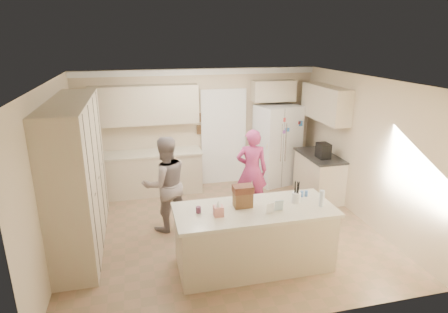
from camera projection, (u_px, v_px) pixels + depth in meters
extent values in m
cube|color=#926F52|center=(223.00, 231.00, 6.55)|extent=(5.20, 4.60, 0.02)
cube|color=white|center=(223.00, 80.00, 5.75)|extent=(5.20, 4.60, 0.02)
cube|color=beige|center=(199.00, 128.00, 8.29)|extent=(5.20, 0.02, 2.60)
cube|color=beige|center=(273.00, 227.00, 4.01)|extent=(5.20, 0.02, 2.60)
cube|color=beige|center=(53.00, 173.00, 5.57)|extent=(0.02, 4.60, 2.60)
cube|color=beige|center=(364.00, 150.00, 6.73)|extent=(0.02, 4.60, 2.60)
cube|color=white|center=(198.00, 72.00, 7.87)|extent=(5.20, 0.08, 0.12)
cube|color=beige|center=(78.00, 175.00, 5.86)|extent=(0.60, 2.60, 2.35)
cube|color=beige|center=(149.00, 174.00, 8.01)|extent=(2.20, 0.60, 0.88)
cube|color=beige|center=(148.00, 153.00, 7.86)|extent=(2.24, 0.63, 0.04)
cube|color=beige|center=(145.00, 105.00, 7.68)|extent=(2.20, 0.35, 0.80)
cube|color=black|center=(223.00, 138.00, 8.46)|extent=(0.90, 0.06, 2.10)
cube|color=white|center=(224.00, 138.00, 8.43)|extent=(1.02, 0.03, 2.22)
cube|color=brown|center=(200.00, 118.00, 8.18)|extent=(0.15, 0.02, 0.20)
cube|color=brown|center=(200.00, 130.00, 8.26)|extent=(0.15, 0.02, 0.20)
cube|color=white|center=(277.00, 145.00, 8.48)|extent=(1.05, 0.90, 1.80)
cube|color=gray|center=(283.00, 149.00, 8.15)|extent=(0.02, 0.02, 1.78)
cube|color=black|center=(274.00, 139.00, 8.02)|extent=(0.22, 0.03, 0.35)
cylinder|color=silver|center=(281.00, 143.00, 8.08)|extent=(0.02, 0.02, 0.85)
cylinder|color=silver|center=(286.00, 143.00, 8.10)|extent=(0.02, 0.02, 0.85)
cube|color=beige|center=(273.00, 91.00, 8.24)|extent=(0.95, 0.35, 0.45)
cube|color=beige|center=(318.00, 176.00, 7.85)|extent=(0.60, 1.20, 0.88)
cube|color=#2D2B28|center=(320.00, 156.00, 7.71)|extent=(0.63, 1.24, 0.04)
cube|color=beige|center=(325.00, 103.00, 7.60)|extent=(0.35, 1.50, 0.70)
cube|color=black|center=(323.00, 151.00, 7.46)|extent=(0.22, 0.28, 0.30)
cube|color=beige|center=(254.00, 239.00, 5.44)|extent=(2.20, 0.90, 0.88)
cube|color=beige|center=(255.00, 210.00, 5.30)|extent=(2.28, 0.96, 0.05)
cylinder|color=white|center=(296.00, 198.00, 5.46)|extent=(0.13, 0.13, 0.15)
cube|color=#D9877D|center=(218.00, 211.00, 5.06)|extent=(0.13, 0.13, 0.14)
cone|color=white|center=(218.00, 204.00, 5.02)|extent=(0.08, 0.08, 0.08)
cube|color=brown|center=(243.00, 199.00, 5.32)|extent=(0.26, 0.18, 0.22)
cube|color=#592D1E|center=(243.00, 189.00, 5.27)|extent=(0.28, 0.20, 0.10)
cylinder|color=#59263F|center=(198.00, 210.00, 5.15)|extent=(0.07, 0.07, 0.09)
cube|color=white|center=(270.00, 208.00, 5.12)|extent=(0.12, 0.06, 0.16)
cube|color=silver|center=(279.00, 205.00, 5.20)|extent=(0.12, 0.05, 0.16)
cylinder|color=silver|center=(322.00, 198.00, 5.33)|extent=(0.07, 0.07, 0.24)
cylinder|color=#4874B7|center=(302.00, 194.00, 5.67)|extent=(0.05, 0.05, 0.09)
cylinder|color=#4874B7|center=(306.00, 193.00, 5.68)|extent=(0.05, 0.05, 0.09)
imported|color=gray|center=(166.00, 184.00, 6.39)|extent=(0.95, 0.82, 1.68)
imported|color=#C73F72|center=(252.00, 171.00, 7.12)|extent=(0.67, 0.53, 1.62)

